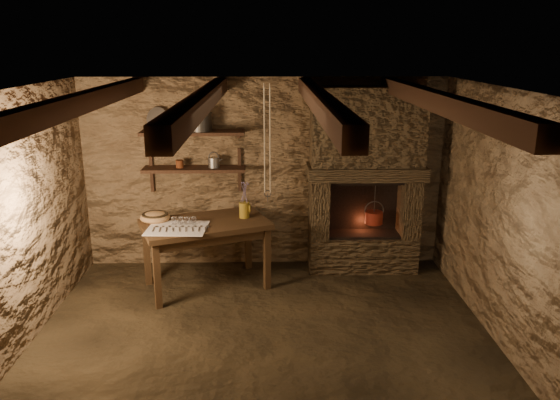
{
  "coord_description": "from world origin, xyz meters",
  "views": [
    {
      "loc": [
        0.05,
        -4.71,
        2.79
      ],
      "look_at": [
        0.18,
        0.9,
        1.17
      ],
      "focal_mm": 35.0,
      "sensor_mm": 36.0,
      "label": 1
    }
  ],
  "objects_px": {
    "stoneware_jug": "(244,203)",
    "wooden_bowl": "(155,217)",
    "work_table": "(206,252)",
    "iron_stockpot": "(201,123)",
    "red_pot": "(374,217)"
  },
  "relations": [
    {
      "from": "stoneware_jug",
      "to": "iron_stockpot",
      "type": "distance_m",
      "value": 1.11
    },
    {
      "from": "iron_stockpot",
      "to": "red_pot",
      "type": "height_order",
      "value": "iron_stockpot"
    },
    {
      "from": "iron_stockpot",
      "to": "red_pot",
      "type": "relative_size",
      "value": 0.5
    },
    {
      "from": "work_table",
      "to": "stoneware_jug",
      "type": "height_order",
      "value": "stoneware_jug"
    },
    {
      "from": "wooden_bowl",
      "to": "red_pot",
      "type": "bearing_deg",
      "value": 8.56
    },
    {
      "from": "red_pot",
      "to": "iron_stockpot",
      "type": "bearing_deg",
      "value": 176.76
    },
    {
      "from": "red_pot",
      "to": "stoneware_jug",
      "type": "bearing_deg",
      "value": -169.44
    },
    {
      "from": "iron_stockpot",
      "to": "work_table",
      "type": "bearing_deg",
      "value": -82.7
    },
    {
      "from": "wooden_bowl",
      "to": "red_pot",
      "type": "height_order",
      "value": "red_pot"
    },
    {
      "from": "stoneware_jug",
      "to": "work_table",
      "type": "bearing_deg",
      "value": -172.67
    },
    {
      "from": "work_table",
      "to": "wooden_bowl",
      "type": "xyz_separation_m",
      "value": [
        -0.58,
        0.05,
        0.41
      ]
    },
    {
      "from": "stoneware_jug",
      "to": "wooden_bowl",
      "type": "relative_size",
      "value": 1.23
    },
    {
      "from": "wooden_bowl",
      "to": "iron_stockpot",
      "type": "relative_size",
      "value": 1.29
    },
    {
      "from": "wooden_bowl",
      "to": "iron_stockpot",
      "type": "bearing_deg",
      "value": 45.46
    },
    {
      "from": "iron_stockpot",
      "to": "red_pot",
      "type": "xyz_separation_m",
      "value": [
        2.12,
        -0.12,
        -1.16
      ]
    }
  ]
}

